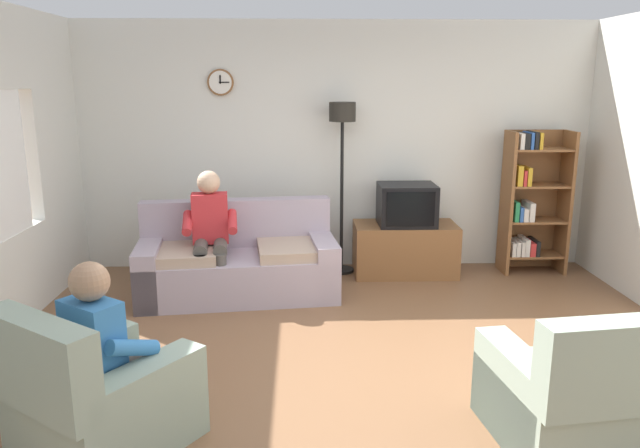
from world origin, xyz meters
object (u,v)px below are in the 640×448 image
(tv, at_px, (407,205))
(couch, at_px, (238,264))
(bookshelf, at_px, (531,201))
(tv_stand, at_px, (405,249))
(armchair_near_window, at_px, (100,401))
(person_on_couch, at_px, (210,229))
(armchair_near_bookshelf, at_px, (571,398))
(person_in_left_armchair, at_px, (108,345))
(floor_lamp, at_px, (342,141))

(tv, bearing_deg, couch, -161.68)
(bookshelf, bearing_deg, tv_stand, -177.03)
(bookshelf, height_order, armchair_near_window, bookshelf)
(tv_stand, relative_size, armchair_near_window, 0.93)
(tv_stand, xyz_separation_m, tv, (0.00, -0.02, 0.50))
(armchair_near_window, bearing_deg, person_on_couch, 83.23)
(bookshelf, xyz_separation_m, armchair_near_bookshelf, (-0.95, -3.29, -0.50))
(couch, height_order, tv_stand, couch)
(person_on_couch, bearing_deg, person_in_left_armchair, -95.73)
(tv_stand, bearing_deg, person_on_couch, -160.29)
(tv, distance_m, bookshelf, 1.38)
(armchair_near_bookshelf, bearing_deg, armchair_near_window, 178.97)
(floor_lamp, bearing_deg, tv, -10.17)
(bookshelf, height_order, floor_lamp, floor_lamp)
(tv_stand, bearing_deg, tv, -90.00)
(person_on_couch, bearing_deg, tv, 19.09)
(floor_lamp, distance_m, armchair_near_window, 3.82)
(couch, xyz_separation_m, person_in_left_armchair, (-0.48, -2.49, 0.29))
(tv_stand, distance_m, floor_lamp, 1.36)
(bookshelf, height_order, person_in_left_armchair, bookshelf)
(tv_stand, distance_m, bookshelf, 1.47)
(person_in_left_armchair, bearing_deg, armchair_near_window, -125.80)
(couch, distance_m, armchair_near_bookshelf, 3.40)
(tv_stand, relative_size, armchair_near_bookshelf, 1.13)
(tv_stand, relative_size, person_on_couch, 0.89)
(tv_stand, xyz_separation_m, armchair_near_window, (-2.28, -3.17, 0.01))
(floor_lamp, bearing_deg, person_in_left_armchair, -115.80)
(armchair_near_window, bearing_deg, bookshelf, 41.54)
(bookshelf, height_order, person_on_couch, bookshelf)
(couch, bearing_deg, tv_stand, 19.04)
(couch, height_order, person_on_couch, person_on_couch)
(armchair_near_window, bearing_deg, couch, 78.28)
(person_in_left_armchair, bearing_deg, tv, 53.99)
(couch, bearing_deg, tv, 18.32)
(couch, xyz_separation_m, floor_lamp, (1.07, 0.70, 1.14))
(tv, relative_size, person_on_couch, 0.48)
(person_on_couch, bearing_deg, bookshelf, 13.13)
(tv_stand, distance_m, person_in_left_armchair, 3.83)
(armchair_near_bookshelf, bearing_deg, bookshelf, 73.86)
(person_on_couch, xyz_separation_m, person_in_left_armchair, (-0.24, -2.38, -0.09))
(tv_stand, xyz_separation_m, bookshelf, (1.37, 0.07, 0.51))
(tv, height_order, person_in_left_armchair, person_in_left_armchair)
(bookshelf, distance_m, armchair_near_window, 4.91)
(couch, distance_m, person_in_left_armchair, 2.55)
(armchair_near_window, distance_m, person_in_left_armchair, 0.33)
(tv, distance_m, armchair_near_bookshelf, 3.26)
(bookshelf, relative_size, person_on_couch, 1.25)
(bookshelf, bearing_deg, floor_lamp, 179.23)
(armchair_near_window, distance_m, armchair_near_bookshelf, 2.71)
(tv_stand, height_order, armchair_near_window, armchair_near_window)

